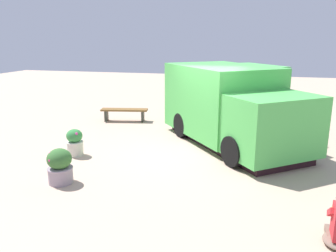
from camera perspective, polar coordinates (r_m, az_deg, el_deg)
ground_plane at (r=9.42m, az=4.24°, el=-4.09°), size 40.00×40.00×0.00m
food_truck at (r=9.95m, az=10.49°, el=2.99°), size 4.64×5.07×2.22m
planter_flowering_near at (r=7.59m, az=-17.62°, el=-6.39°), size 0.54×0.54×0.76m
planter_flowering_far at (r=9.23m, az=-15.30°, el=-2.63°), size 0.44×0.44×0.71m
plaza_bench at (r=12.71m, az=-7.29°, el=2.36°), size 1.75×0.72×0.46m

